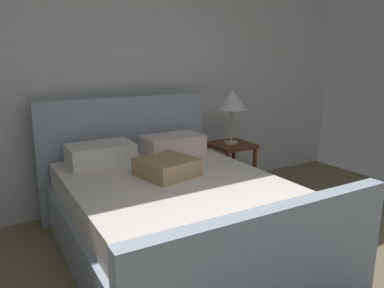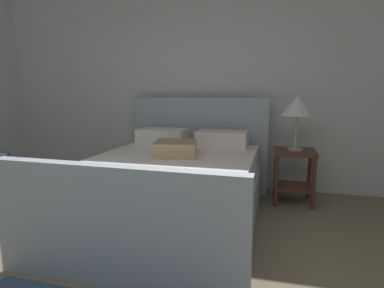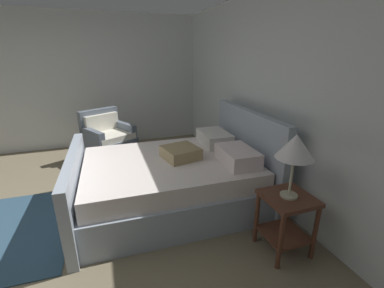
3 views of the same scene
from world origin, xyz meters
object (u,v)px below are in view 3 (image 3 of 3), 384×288
Objects in this scene: bed at (173,179)px; armchair at (109,141)px; nightstand_right at (286,214)px; table_lamp_right at (295,148)px.

armchair is (-1.80, -0.71, -0.00)m from bed.
bed is 3.83× the size of nightstand_right.
table_lamp_right is at bearing 75.96° from nightstand_right.
nightstand_right is (1.17, 0.79, 0.05)m from bed.
bed is at bearing -145.90° from table_lamp_right.
table_lamp_right is at bearing 26.84° from armchair.
bed reaches higher than nightstand_right.
bed is 2.33× the size of armchair.
bed is at bearing 21.55° from armchair.
nightstand_right is 0.61× the size of armchair.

